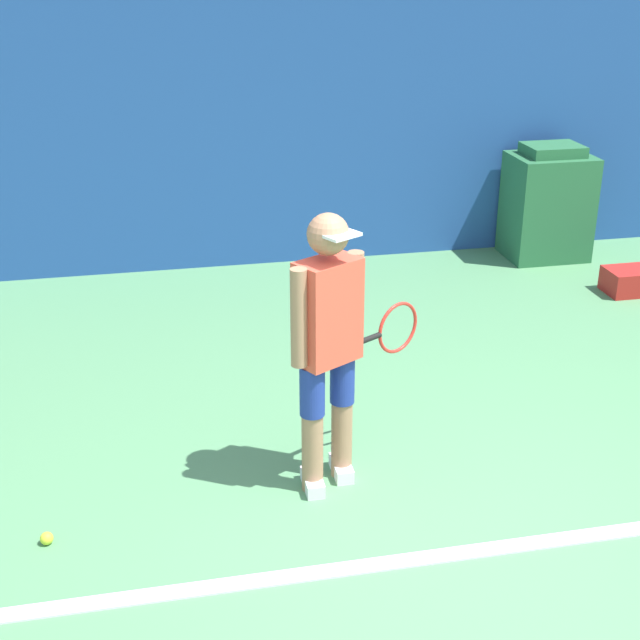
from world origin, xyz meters
TOP-DOWN VIEW (x-y plane):
  - ground_plane at (0.00, 0.00)m, footprint 24.00×24.00m
  - back_wall at (0.00, 4.85)m, footprint 24.00×0.10m
  - court_baseline at (0.00, 0.28)m, footprint 21.60×0.10m
  - tennis_player at (-0.43, 1.06)m, footprint 0.83×0.53m
  - tennis_ball at (-1.98, 0.79)m, footprint 0.07×0.07m
  - covered_chair at (2.44, 4.46)m, footprint 0.74×0.59m

SIDE VIEW (x-z plane):
  - ground_plane at x=0.00m, z-range 0.00..0.00m
  - court_baseline at x=0.00m, z-range 0.00..0.01m
  - tennis_ball at x=-1.98m, z-range 0.00..0.07m
  - covered_chair at x=2.44m, z-range -0.02..1.07m
  - tennis_player at x=-0.43m, z-range 0.09..1.68m
  - back_wall at x=0.00m, z-range 0.00..2.51m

